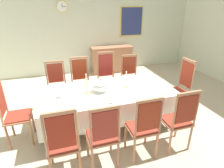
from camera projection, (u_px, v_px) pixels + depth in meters
The scene contains 25 objects.
ground at pixel (106, 123), 3.86m from camera, with size 8.17×6.49×0.04m, color #B8A78E.
back_wall at pixel (78, 27), 6.09m from camera, with size 8.17×0.08×3.11m, color beige.
dining_table at pixel (107, 94), 3.50m from camera, with size 2.48×1.16×0.76m.
tablecloth at pixel (107, 96), 3.52m from camera, with size 2.50×1.18×0.45m.
chair_south_a at pixel (63, 142), 2.43m from camera, with size 0.44×0.42×1.14m.
chair_north_a at pixel (57, 85), 4.16m from camera, with size 0.44×0.42×1.11m.
chair_south_b at pixel (103, 135), 2.59m from camera, with size 0.44×0.42×1.09m.
chair_north_b at pixel (81, 82), 4.30m from camera, with size 0.44×0.42×1.16m.
chair_south_c at pixel (144, 126), 2.77m from camera, with size 0.44×0.42×1.11m.
chair_north_c at pixel (107, 77), 4.47m from camera, with size 0.44×0.42×1.23m.
chair_south_d at pixel (179, 119), 2.94m from camera, with size 0.44×0.42×1.12m.
chair_north_d at pixel (131, 76), 4.66m from camera, with size 0.44×0.42×1.11m.
chair_head_west at pixel (13, 112), 3.08m from camera, with size 0.42×0.44×1.16m.
chair_head_east at pixel (180, 87), 3.99m from camera, with size 0.42×0.44×1.22m.
soup_tureen at pixel (101, 85), 3.39m from camera, with size 0.32×0.32×0.25m.
candlestick_west at pixel (87, 85), 3.30m from camera, with size 0.07×0.07×0.38m.
candlestick_east at pixel (126, 81), 3.52m from camera, with size 0.07×0.07×0.34m.
bowl_near_left at pixel (163, 93), 3.32m from camera, with size 0.15×0.15×0.04m.
bowl_near_right at pixel (113, 101), 3.04m from camera, with size 0.16×0.16×0.04m.
bowl_far_left at pixel (138, 77), 4.06m from camera, with size 0.17×0.17×0.04m.
spoon_primary at pixel (167, 92), 3.38m from camera, with size 0.06×0.17×0.01m.
spoon_secondary at pixel (106, 102), 3.04m from camera, with size 0.03×0.18×0.01m.
sideboard at pixel (112, 59), 6.55m from camera, with size 1.44×0.48×0.90m.
mounted_clock at pixel (62, 7), 5.65m from camera, with size 0.35×0.06×0.35m.
framed_painting at pixel (132, 21), 6.50m from camera, with size 0.86×0.05×1.01m.
Camera 1 is at (-0.86, -3.09, 2.27)m, focal length 29.50 mm.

